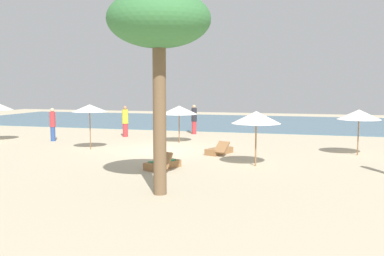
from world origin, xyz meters
The scene contains 12 objects.
ground_plane centered at (0.00, 0.00, 0.00)m, with size 60.00×60.00×0.00m, color #BCAD8E.
ocean_water centered at (0.00, 17.00, 0.03)m, with size 48.00×16.00×0.06m, color #476B7F.
umbrella_0 centered at (5.06, -2.85, 1.93)m, with size 1.94×1.94×2.18m.
umbrella_1 centered at (9.17, 1.17, 1.86)m, with size 1.94×1.94×2.09m.
umbrella_3 centered at (-3.45, -0.59, 2.05)m, with size 1.75×1.75×2.24m.
umbrella_4 centered at (0.00, 3.11, 1.81)m, with size 2.06×2.06×2.05m.
lounger_0 centered at (1.72, -4.40, 0.18)m, with size 1.21×1.73×0.74m.
lounger_1 centered at (3.03, -0.29, 0.17)m, with size 1.19×1.80×0.66m.
person_0 centered at (-4.03, 4.84, 0.96)m, with size 0.52×0.52×1.91m.
person_2 centered at (-7.13, 1.77, 0.97)m, with size 0.44×0.44×1.89m.
person_3 centered at (-0.35, 7.45, 0.97)m, with size 0.47×0.47×1.91m.
palm_0 centered at (2.97, -8.12, 4.93)m, with size 2.97×2.97×5.87m.
Camera 1 is at (7.37, -20.12, 3.21)m, focal length 41.35 mm.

